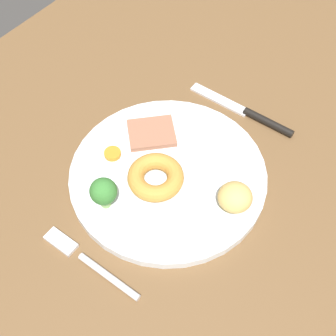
# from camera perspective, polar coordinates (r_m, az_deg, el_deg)

# --- Properties ---
(dining_table) EXTENTS (1.20, 0.84, 0.04)m
(dining_table) POSITION_cam_1_polar(r_m,az_deg,el_deg) (0.69, -0.20, -0.40)
(dining_table) COLOR brown
(dining_table) RESTS_ON ground
(dinner_plate) EXTENTS (0.28, 0.28, 0.01)m
(dinner_plate) POSITION_cam_1_polar(r_m,az_deg,el_deg) (0.66, -0.00, -0.87)
(dinner_plate) COLOR white
(dinner_plate) RESTS_ON dining_table
(meat_slice_main) EXTENTS (0.09, 0.09, 0.01)m
(meat_slice_main) POSITION_cam_1_polar(r_m,az_deg,el_deg) (0.69, -2.06, 4.39)
(meat_slice_main) COLOR #9E664C
(meat_slice_main) RESTS_ON dinner_plate
(yorkshire_pudding) EXTENTS (0.08, 0.08, 0.02)m
(yorkshire_pudding) POSITION_cam_1_polar(r_m,az_deg,el_deg) (0.63, -1.55, -1.13)
(yorkshire_pudding) COLOR #C68938
(yorkshire_pudding) RESTS_ON dinner_plate
(roast_potato_left) EXTENTS (0.06, 0.06, 0.04)m
(roast_potato_left) POSITION_cam_1_polar(r_m,az_deg,el_deg) (0.61, 8.35, -3.61)
(roast_potato_left) COLOR #D8B260
(roast_potato_left) RESTS_ON dinner_plate
(carrot_coin_front) EXTENTS (0.02, 0.02, 0.01)m
(carrot_coin_front) POSITION_cam_1_polar(r_m,az_deg,el_deg) (0.67, -6.92, 1.79)
(carrot_coin_front) COLOR orange
(carrot_coin_front) RESTS_ON dinner_plate
(broccoli_floret) EXTENTS (0.04, 0.04, 0.05)m
(broccoli_floret) POSITION_cam_1_polar(r_m,az_deg,el_deg) (0.60, -8.03, -2.97)
(broccoli_floret) COLOR #8CB766
(broccoli_floret) RESTS_ON dinner_plate
(fork) EXTENTS (0.02, 0.15, 0.01)m
(fork) POSITION_cam_1_polar(r_m,az_deg,el_deg) (0.60, -9.87, -11.42)
(fork) COLOR silver
(fork) RESTS_ON dining_table
(knife) EXTENTS (0.02, 0.19, 0.01)m
(knife) POSITION_cam_1_polar(r_m,az_deg,el_deg) (0.75, 10.14, 6.68)
(knife) COLOR black
(knife) RESTS_ON dining_table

